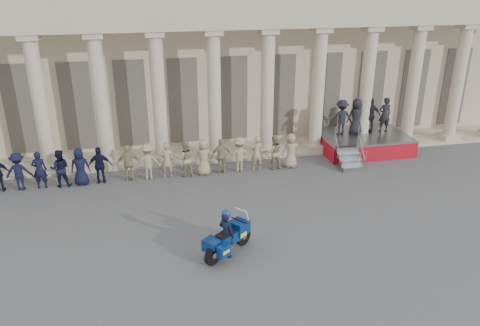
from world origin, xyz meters
The scene contains 6 objects.
ground centered at (0.00, 0.00, 0.00)m, with size 90.00×90.00×0.00m, color #464649.
building centered at (0.00, 14.74, 4.52)m, with size 40.00×12.50×9.00m.
officer_rank centered at (-4.83, 6.27, 0.84)m, with size 19.57×0.64×1.68m.
reviewing_stand centered at (8.75, 7.67, 1.43)m, with size 4.44×4.21×2.72m.
motorcycle centered at (0.38, -0.46, 0.61)m, with size 1.82×1.60×1.40m.
rider centered at (0.29, -0.54, 0.85)m, with size 0.67×0.70×1.70m.
Camera 1 is at (-2.01, -13.50, 8.69)m, focal length 35.00 mm.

